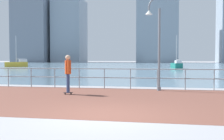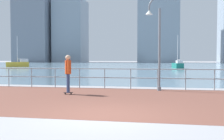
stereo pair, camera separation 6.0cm
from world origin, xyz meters
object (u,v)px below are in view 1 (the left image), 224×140
Objects in this scene: sailboat_white at (177,65)px; sailboat_gray at (17,64)px; lamppost at (156,39)px; skateboarder at (68,71)px.

sailboat_gray is (-29.68, 2.75, 0.05)m from sailboat_white.
lamppost is 4.59m from skateboarder.
sailboat_gray is at bearing 127.44° from lamppost.
sailboat_white reaches higher than lamppost.
lamppost is at bearing -94.89° from sailboat_white.
sailboat_white is (6.57, 34.50, -0.54)m from skateboarder.
skateboarder is at bearing -58.18° from sailboat_gray.
skateboarder is at bearing -100.78° from sailboat_white.
sailboat_gray is at bearing 174.70° from sailboat_white.
sailboat_white is at bearing -5.30° from sailboat_gray.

